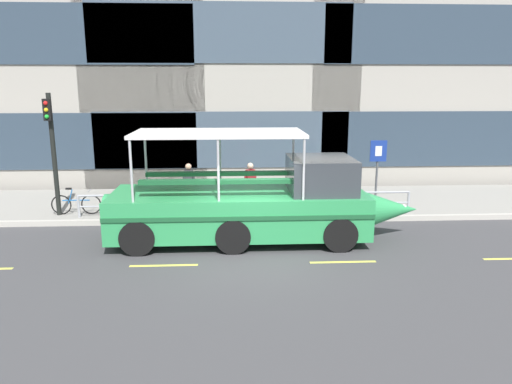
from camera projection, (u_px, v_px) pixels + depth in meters
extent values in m
plane|color=#3D3D3F|center=(253.00, 254.00, 13.49)|extent=(120.00, 120.00, 0.00)
cube|color=gray|center=(246.00, 203.00, 18.92)|extent=(32.00, 4.80, 0.18)
cube|color=#B2ADA3|center=(249.00, 220.00, 16.50)|extent=(32.00, 0.18, 0.18)
cube|color=#DBD64C|center=(164.00, 265.00, 12.63)|extent=(1.80, 0.12, 0.01)
cube|color=#DBD64C|center=(343.00, 262.00, 12.88)|extent=(1.80, 0.12, 0.01)
cube|color=#2D3D4C|center=(89.00, 141.00, 20.79)|extent=(9.38, 0.06, 2.46)
cube|color=#2D3D4C|center=(80.00, 34.00, 19.80)|extent=(9.38, 0.06, 2.46)
cube|color=#3D4C5B|center=(222.00, 140.00, 21.09)|extent=(11.25, 0.06, 2.49)
cube|color=#3D4C5B|center=(221.00, 33.00, 20.08)|extent=(11.25, 0.06, 2.49)
cube|color=#2D3D4C|center=(441.00, 139.00, 21.60)|extent=(10.96, 0.06, 2.48)
cube|color=#2D3D4C|center=(450.00, 35.00, 20.60)|extent=(10.96, 0.06, 2.48)
cylinder|color=#9EA0A8|center=(246.00, 194.00, 16.64)|extent=(11.56, 0.07, 0.07)
cylinder|color=#9EA0A8|center=(246.00, 205.00, 16.72)|extent=(11.56, 0.06, 0.06)
cylinder|color=#9EA0A8|center=(79.00, 207.00, 16.42)|extent=(0.09, 0.09, 0.77)
cylinder|color=#9EA0A8|center=(135.00, 206.00, 16.52)|extent=(0.09, 0.09, 0.77)
cylinder|color=#9EA0A8|center=(191.00, 205.00, 16.62)|extent=(0.09, 0.09, 0.77)
cylinder|color=#9EA0A8|center=(246.00, 205.00, 16.72)|extent=(0.09, 0.09, 0.77)
cylinder|color=#9EA0A8|center=(301.00, 204.00, 16.82)|extent=(0.09, 0.09, 0.77)
cylinder|color=#9EA0A8|center=(355.00, 203.00, 16.92)|extent=(0.09, 0.09, 0.77)
cylinder|color=#9EA0A8|center=(408.00, 202.00, 17.02)|extent=(0.09, 0.09, 0.77)
cylinder|color=black|center=(54.00, 155.00, 16.38)|extent=(0.16, 0.16, 4.22)
cube|color=black|center=(47.00, 110.00, 15.84)|extent=(0.24, 0.20, 0.72)
sphere|color=red|center=(45.00, 103.00, 15.68)|extent=(0.14, 0.14, 0.14)
sphere|color=gold|center=(46.00, 110.00, 15.73)|extent=(0.14, 0.14, 0.14)
sphere|color=green|center=(47.00, 117.00, 15.78)|extent=(0.14, 0.14, 0.14)
cylinder|color=#4C4F54|center=(377.00, 175.00, 17.38)|extent=(0.08, 0.08, 2.51)
cube|color=navy|center=(378.00, 151.00, 17.13)|extent=(0.60, 0.04, 0.76)
cube|color=white|center=(379.00, 151.00, 17.11)|extent=(0.24, 0.01, 0.36)
torus|color=black|center=(91.00, 204.00, 16.86)|extent=(0.70, 0.04, 0.70)
torus|color=black|center=(61.00, 205.00, 16.81)|extent=(0.70, 0.04, 0.70)
cylinder|color=#1E66B2|center=(76.00, 200.00, 16.80)|extent=(0.95, 0.04, 0.04)
cylinder|color=#1E66B2|center=(70.00, 196.00, 16.76)|extent=(0.19, 0.04, 0.51)
cube|color=black|center=(69.00, 189.00, 16.70)|extent=(0.20, 0.08, 0.06)
cylinder|color=#A5A5AA|center=(89.00, 191.00, 16.75)|extent=(0.03, 0.46, 0.03)
cube|color=#2D9351|center=(239.00, 212.00, 14.52)|extent=(7.62, 2.59, 1.24)
cone|color=#2D9351|center=(390.00, 210.00, 14.76)|extent=(1.71, 1.18, 1.18)
cylinder|color=#2D9351|center=(112.00, 213.00, 14.33)|extent=(0.38, 1.18, 1.18)
cube|color=#19512C|center=(240.00, 219.00, 13.21)|extent=(7.62, 0.04, 0.12)
sphere|color=white|center=(403.00, 208.00, 14.78)|extent=(0.22, 0.22, 0.22)
cube|color=#33383D|center=(321.00, 174.00, 14.40)|extent=(1.91, 2.17, 1.02)
cube|color=silver|center=(219.00, 133.00, 13.96)|extent=(4.95, 2.38, 0.10)
cylinder|color=#B2B2B7|center=(293.00, 157.00, 15.40)|extent=(0.07, 0.07, 1.72)
cylinder|color=#B2B2B7|center=(304.00, 170.00, 13.18)|extent=(0.07, 0.07, 1.72)
cylinder|color=#B2B2B7|center=(220.00, 158.00, 15.27)|extent=(0.07, 0.07, 1.72)
cylinder|color=#B2B2B7|center=(218.00, 171.00, 13.06)|extent=(0.07, 0.07, 1.72)
cylinder|color=#B2B2B7|center=(146.00, 159.00, 15.15)|extent=(0.07, 0.07, 1.72)
cylinder|color=#B2B2B7|center=(131.00, 172.00, 12.94)|extent=(0.07, 0.07, 1.72)
cube|color=#19512C|center=(220.00, 174.00, 14.86)|extent=(4.56, 0.28, 0.12)
cube|color=#19512C|center=(219.00, 182.00, 13.65)|extent=(4.56, 0.28, 0.12)
cylinder|color=black|center=(324.00, 213.00, 15.92)|extent=(1.00, 0.28, 1.00)
cylinder|color=black|center=(340.00, 235.00, 13.60)|extent=(1.00, 0.28, 1.00)
cylinder|color=black|center=(233.00, 214.00, 15.76)|extent=(1.00, 0.28, 1.00)
cylinder|color=black|center=(233.00, 236.00, 13.44)|extent=(1.00, 0.28, 1.00)
cylinder|color=black|center=(151.00, 215.00, 15.62)|extent=(1.00, 0.28, 1.00)
cylinder|color=black|center=(137.00, 238.00, 13.31)|extent=(1.00, 0.28, 1.00)
cylinder|color=#1E2338|center=(350.00, 198.00, 17.53)|extent=(0.11, 0.11, 0.84)
cylinder|color=#1E2338|center=(349.00, 197.00, 17.69)|extent=(0.11, 0.11, 0.84)
cube|color=navy|center=(351.00, 178.00, 17.45)|extent=(0.22, 0.33, 0.59)
cylinder|color=navy|center=(353.00, 180.00, 17.26)|extent=(0.07, 0.07, 0.53)
cylinder|color=navy|center=(348.00, 178.00, 17.66)|extent=(0.07, 0.07, 0.53)
sphere|color=tan|center=(351.00, 167.00, 17.36)|extent=(0.23, 0.23, 0.23)
cylinder|color=black|center=(248.00, 197.00, 17.73)|extent=(0.11, 0.11, 0.84)
cylinder|color=black|center=(252.00, 196.00, 17.81)|extent=(0.11, 0.11, 0.84)
cube|color=maroon|center=(250.00, 178.00, 17.61)|extent=(0.36, 0.29, 0.59)
cylinder|color=maroon|center=(245.00, 179.00, 17.53)|extent=(0.07, 0.07, 0.53)
cylinder|color=maroon|center=(255.00, 178.00, 17.71)|extent=(0.07, 0.07, 0.53)
sphere|color=beige|center=(250.00, 166.00, 17.51)|extent=(0.23, 0.23, 0.23)
cylinder|color=black|center=(191.00, 196.00, 17.79)|extent=(0.10, 0.10, 0.82)
cylinder|color=black|center=(187.00, 196.00, 17.82)|extent=(0.10, 0.10, 0.82)
cube|color=#38383D|center=(189.00, 178.00, 17.65)|extent=(0.34, 0.25, 0.58)
cylinder|color=#38383D|center=(194.00, 179.00, 17.62)|extent=(0.07, 0.07, 0.52)
cylinder|color=#38383D|center=(184.00, 179.00, 17.69)|extent=(0.07, 0.07, 0.52)
sphere|color=tan|center=(188.00, 167.00, 17.55)|extent=(0.23, 0.23, 0.23)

